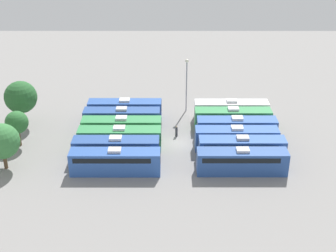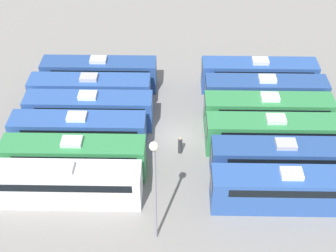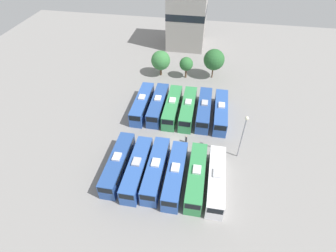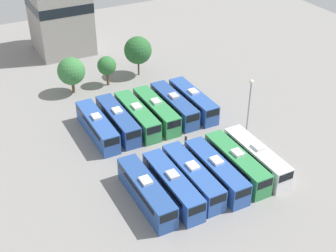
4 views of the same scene
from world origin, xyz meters
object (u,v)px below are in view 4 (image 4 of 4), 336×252
object	(u,v)px
bus_4	(236,163)
bus_6	(97,126)
bus_11	(193,100)
light_pole	(250,99)
bus_9	(156,110)
tree_1	(107,66)
bus_10	(174,105)
bus_5	(256,157)
tree_0	(71,71)
bus_1	(172,185)
bus_3	(216,171)
bus_0	(146,191)
bus_2	(192,176)
bus_7	(118,120)
tree_2	(138,50)
bus_8	(137,115)
depot_building	(59,8)
worker_person	(186,141)

from	to	relation	value
bus_4	bus_6	distance (m)	20.69
bus_11	light_pole	distance (m)	11.11
bus_9	tree_1	distance (m)	14.54
bus_10	bus_5	bearing A→B (deg)	-79.82
bus_6	bus_9	bearing A→B (deg)	0.08
tree_0	bus_1	bearing A→B (deg)	-85.76
bus_6	bus_10	size ratio (longest dim) A/B	1.00
bus_3	tree_0	world-z (taller)	tree_0
bus_0	bus_3	xyz separation A→B (m)	(9.32, -0.54, 0.00)
bus_2	bus_7	size ratio (longest dim) A/B	1.00
bus_2	bus_10	distance (m)	17.60
bus_4	bus_10	xyz separation A→B (m)	(-0.01, 16.69, 0.00)
bus_2	tree_2	distance (m)	32.49
bus_3	bus_8	size ratio (longest dim) A/B	1.00
bus_6	bus_11	bearing A→B (deg)	0.31
bus_8	tree_2	xyz separation A→B (m)	(7.32, 15.35, 3.03)
bus_7	bus_4	bearing A→B (deg)	-60.69
bus_6	bus_8	distance (m)	6.22
light_pole	tree_1	distance (m)	26.82
bus_9	depot_building	size ratio (longest dim) A/B	0.67
light_pole	bus_2	bearing A→B (deg)	-153.17
bus_2	bus_8	size ratio (longest dim) A/B	1.00
bus_4	bus_11	world-z (taller)	same
bus_2	bus_9	size ratio (longest dim) A/B	1.00
depot_building	bus_10	bearing A→B (deg)	-76.79
bus_3	depot_building	world-z (taller)	depot_building
bus_9	bus_11	size ratio (longest dim) A/B	1.00
light_pole	tree_2	bearing A→B (deg)	102.55
bus_2	bus_10	xyz separation A→B (m)	(6.31, 16.42, 0.00)
bus_4	depot_building	world-z (taller)	depot_building
tree_2	tree_0	bearing A→B (deg)	-175.25
bus_8	bus_4	bearing A→B (deg)	-68.81
light_pole	tree_0	world-z (taller)	light_pole
bus_10	worker_person	bearing A→B (deg)	-107.16
tree_0	bus_4	bearing A→B (deg)	-69.42
bus_0	worker_person	size ratio (longest dim) A/B	6.88
bus_2	bus_1	bearing A→B (deg)	-173.39
bus_3	bus_8	bearing A→B (deg)	100.79
bus_7	bus_9	bearing A→B (deg)	-1.87
bus_1	bus_10	distance (m)	19.14
bus_5	worker_person	distance (m)	10.29
bus_8	bus_6	bearing A→B (deg)	-179.98
bus_5	tree_0	distance (m)	34.20
bus_10	tree_2	size ratio (longest dim) A/B	1.60
bus_2	bus_3	distance (m)	3.15
bus_4	bus_5	size ratio (longest dim) A/B	1.00
bus_10	light_pole	world-z (taller)	light_pole
bus_2	worker_person	xyz separation A→B (m)	(3.78, 8.22, -0.92)
bus_11	bus_8	bearing A→B (deg)	-179.50
bus_3	bus_7	xyz separation A→B (m)	(-6.13, 16.81, 0.00)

